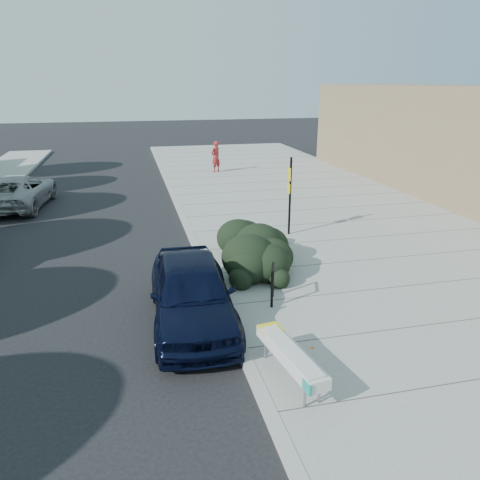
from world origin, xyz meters
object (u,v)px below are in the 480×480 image
object	(u,v)px
bike_rack	(273,281)
suv_silver	(18,192)
pedestrian	(216,157)
bench	(290,355)
sign_post	(290,192)
sedan_navy	(192,292)

from	to	relation	value
bike_rack	suv_silver	bearing A→B (deg)	143.30
suv_silver	pedestrian	bearing A→B (deg)	-144.08
bench	suv_silver	size ratio (longest dim) A/B	0.42
bike_rack	suv_silver	xyz separation A→B (m)	(-8.05, 11.97, -0.01)
bike_rack	sign_post	size ratio (longest dim) A/B	0.34
bench	sign_post	world-z (taller)	sign_post
sign_post	sedan_navy	xyz separation A→B (m)	(-4.19, -5.38, -0.92)
sedan_navy	pedestrian	xyz separation A→B (m)	(3.92, 17.96, 0.29)
pedestrian	bike_rack	bearing A→B (deg)	47.14
bench	sedan_navy	xyz separation A→B (m)	(-1.40, 2.79, 0.13)
sedan_navy	sign_post	bearing A→B (deg)	54.60
suv_silver	bike_rack	bearing A→B (deg)	130.12
suv_silver	pedestrian	xyz separation A→B (m)	(9.94, 5.68, 0.36)
bike_rack	pedestrian	size ratio (longest dim) A/B	0.51
sign_post	suv_silver	world-z (taller)	sign_post
sign_post	pedestrian	world-z (taller)	sign_post
bench	suv_silver	world-z (taller)	suv_silver
bike_rack	sign_post	bearing A→B (deg)	86.22
sedan_navy	pedestrian	size ratio (longest dim) A/B	2.49
bike_rack	pedestrian	world-z (taller)	pedestrian
bike_rack	pedestrian	distance (m)	17.75
bench	sedan_navy	world-z (taller)	sedan_navy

